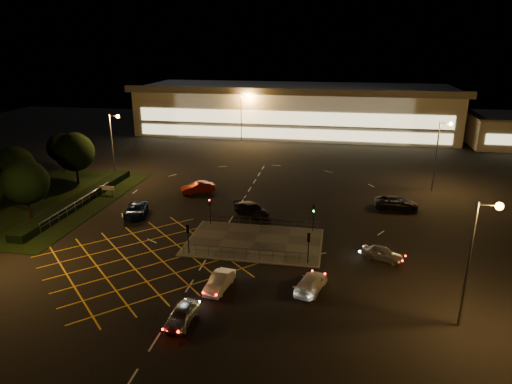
% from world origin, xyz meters
% --- Properties ---
extents(ground, '(180.00, 180.00, 0.00)m').
position_xyz_m(ground, '(0.00, 0.00, 0.00)').
color(ground, black).
rests_on(ground, ground).
extents(pedestrian_island, '(14.00, 9.00, 0.12)m').
position_xyz_m(pedestrian_island, '(2.00, -2.00, 0.06)').
color(pedestrian_island, '#4C4944').
rests_on(pedestrian_island, ground).
extents(grass_verge, '(18.00, 30.00, 0.08)m').
position_xyz_m(grass_verge, '(-28.00, 6.00, 0.04)').
color(grass_verge, black).
rests_on(grass_verge, ground).
extents(hedge, '(2.00, 26.00, 1.00)m').
position_xyz_m(hedge, '(-23.00, 6.00, 0.50)').
color(hedge, black).
rests_on(hedge, ground).
extents(supermarket, '(72.00, 26.50, 10.50)m').
position_xyz_m(supermarket, '(0.00, 61.95, 5.31)').
color(supermarket, beige).
rests_on(supermarket, ground).
extents(streetlight_se, '(1.78, 0.56, 10.03)m').
position_xyz_m(streetlight_se, '(20.44, -14.00, 6.56)').
color(streetlight_se, slate).
rests_on(streetlight_se, ground).
extents(streetlight_nw, '(1.78, 0.56, 10.03)m').
position_xyz_m(streetlight_nw, '(-23.56, 18.00, 6.56)').
color(streetlight_nw, slate).
rests_on(streetlight_nw, ground).
extents(streetlight_ne, '(1.78, 0.56, 10.03)m').
position_xyz_m(streetlight_ne, '(24.44, 20.00, 6.56)').
color(streetlight_ne, slate).
rests_on(streetlight_ne, ground).
extents(streetlight_far_left, '(1.78, 0.56, 10.03)m').
position_xyz_m(streetlight_far_left, '(-9.56, 48.00, 6.56)').
color(streetlight_far_left, slate).
rests_on(streetlight_far_left, ground).
extents(streetlight_far_right, '(1.78, 0.56, 10.03)m').
position_xyz_m(streetlight_far_right, '(30.44, 50.00, 6.56)').
color(streetlight_far_right, slate).
rests_on(streetlight_far_right, ground).
extents(signal_sw, '(0.28, 0.30, 3.15)m').
position_xyz_m(signal_sw, '(-4.00, -5.99, 2.37)').
color(signal_sw, black).
rests_on(signal_sw, pedestrian_island).
extents(signal_se, '(0.28, 0.30, 3.15)m').
position_xyz_m(signal_se, '(8.00, -5.99, 2.37)').
color(signal_se, black).
rests_on(signal_se, pedestrian_island).
extents(signal_nw, '(0.28, 0.30, 3.15)m').
position_xyz_m(signal_nw, '(-4.00, 1.99, 2.37)').
color(signal_nw, black).
rests_on(signal_nw, pedestrian_island).
extents(signal_ne, '(0.28, 0.30, 3.15)m').
position_xyz_m(signal_ne, '(8.00, 1.99, 2.37)').
color(signal_ne, black).
rests_on(signal_ne, pedestrian_island).
extents(tree_b, '(5.40, 5.40, 7.35)m').
position_xyz_m(tree_b, '(-32.00, 6.00, 4.64)').
color(tree_b, black).
rests_on(tree_b, ground).
extents(tree_c, '(5.76, 5.76, 7.84)m').
position_xyz_m(tree_c, '(-28.00, 14.00, 4.95)').
color(tree_c, black).
rests_on(tree_c, ground).
extents(tree_d, '(4.68, 4.68, 6.37)m').
position_xyz_m(tree_d, '(-34.00, 20.00, 4.02)').
color(tree_d, black).
rests_on(tree_d, ground).
extents(tree_e, '(5.40, 5.40, 7.35)m').
position_xyz_m(tree_e, '(-26.00, 0.00, 4.64)').
color(tree_e, black).
rests_on(tree_e, ground).
extents(car_near_silver, '(1.93, 4.18, 1.39)m').
position_xyz_m(car_near_silver, '(-0.82, -17.37, 0.69)').
color(car_near_silver, silver).
rests_on(car_near_silver, ground).
extents(car_queue_white, '(2.05, 4.35, 1.38)m').
position_xyz_m(car_queue_white, '(0.75, -12.01, 0.69)').
color(car_queue_white, '#B8B8B8').
rests_on(car_queue_white, ground).
extents(car_left_blue, '(3.66, 5.68, 1.46)m').
position_xyz_m(car_left_blue, '(-13.83, 3.20, 0.73)').
color(car_left_blue, '#0B1D47').
rests_on(car_left_blue, ground).
extents(car_far_dkgrey, '(5.51, 4.79, 1.52)m').
position_xyz_m(car_far_dkgrey, '(0.27, 5.81, 0.76)').
color(car_far_dkgrey, black).
rests_on(car_far_dkgrey, ground).
extents(car_right_silver, '(4.37, 2.97, 1.38)m').
position_xyz_m(car_right_silver, '(15.15, -3.77, 0.69)').
color(car_right_silver, silver).
rests_on(car_right_silver, ground).
extents(car_circ_red, '(4.91, 3.91, 1.57)m').
position_xyz_m(car_circ_red, '(-8.92, 13.12, 0.78)').
color(car_circ_red, maroon).
rests_on(car_circ_red, ground).
extents(car_east_grey, '(5.62, 2.73, 1.54)m').
position_xyz_m(car_east_grey, '(18.13, 11.50, 0.77)').
color(car_east_grey, black).
rests_on(car_east_grey, ground).
extents(car_approach_white, '(3.11, 5.05, 1.37)m').
position_xyz_m(car_approach_white, '(8.59, -10.80, 0.68)').
color(car_approach_white, silver).
rests_on(car_approach_white, ground).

